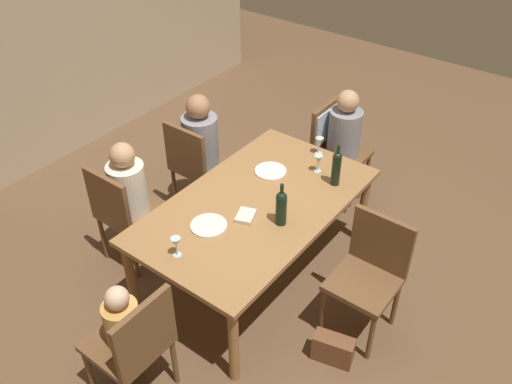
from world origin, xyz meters
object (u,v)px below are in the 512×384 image
Objects in this scene: person_man_guest at (346,139)px; wine_glass_near_right at (176,243)px; chair_near at (371,269)px; wine_glass_near_left at (319,142)px; person_man_bearded at (132,192)px; dinner_plate_guest_left at (209,225)px; wine_bottle_tall_green at (281,207)px; chair_far_right at (195,162)px; person_child_small at (122,330)px; chair_right_end at (331,138)px; chair_left_end at (135,342)px; handbag at (333,349)px; chair_far_left at (123,210)px; wine_bottle_dark_red at (336,167)px; dinner_plate_host at (271,171)px; dining_table at (256,210)px; wine_glass_centre at (318,160)px.

person_man_guest reaches higher than wine_glass_near_right.
person_man_guest is 2.08m from wine_glass_near_right.
chair_near is 1.23m from wine_glass_near_left.
person_man_bearded is at bearing 67.05° from wine_glass_near_right.
wine_bottle_tall_green is at bearing -48.81° from dinner_plate_guest_left.
chair_far_right is 0.98× the size of person_child_small.
wine_bottle_tall_green is 2.26× the size of wine_glass_near_right.
chair_right_end reaches higher than wine_glass_near_left.
chair_near is 0.83× the size of person_man_guest.
wine_bottle_tall_green is at bearing 14.25° from chair_near.
chair_left_end is at bearing 171.29° from wine_bottle_tall_green.
chair_far_right is 1.87m from chair_near.
person_child_small reaches higher than handbag.
chair_far_left is at bearing -90.00° from person_man_bearded.
wine_bottle_dark_red reaches higher than dinner_plate_host.
wine_bottle_tall_green is (-0.08, -0.28, 0.22)m from dining_table.
dining_table is 2.04× the size of chair_far_left.
chair_far_left is 1.30m from chair_left_end.
chair_far_left is at bearing 17.84° from chair_near.
person_man_bearded is (-0.40, 0.93, -0.02)m from dining_table.
wine_bottle_tall_green is (0.43, -1.20, 0.34)m from chair_far_left.
wine_bottle_tall_green is at bearing 14.84° from person_man_bearded.
chair_right_end is at bearing 21.27° from wine_glass_centre.
person_man_guest is 4.29× the size of dinner_plate_guest_left.
person_man_bearded is 3.92× the size of handbag.
chair_far_left is 2.00m from chair_right_end.
chair_left_end is 1.64m from chair_near.
person_man_guest reaches higher than handbag.
dinner_plate_host is at bearing 3.52° from wine_glass_near_right.
chair_right_end is 1.62m from chair_near.
dinner_plate_guest_left is at bearing 174.65° from wine_glass_near_left.
wine_glass_near_right is 0.53× the size of handbag.
chair_far_left is at bearing 96.77° from dinner_plate_guest_left.
wine_glass_centre is at bearing 71.85° from wine_bottle_dark_red.
person_man_bearded reaches higher than wine_glass_near_left.
wine_bottle_dark_red is 0.44m from wine_glass_near_left.
person_man_guest is 3.31× the size of wine_bottle_tall_green.
chair_right_end is 2.73× the size of wine_bottle_tall_green.
dinner_plate_host is (-0.23, 0.30, -0.10)m from wine_glass_centre.
chair_near is 6.17× the size of wine_glass_centre.
chair_right_end is 0.94m from wine_bottle_dark_red.
wine_glass_centre is at bearing -13.67° from dinner_plate_guest_left.
wine_bottle_tall_green reaches higher than chair_near.
dining_table is 1.32m from chair_right_end.
dinner_plate_host and dinner_plate_guest_left have the same top height.
person_man_bearded is 1.57m from wine_glass_near_left.
person_man_bearded is (-0.73, 0.00, 0.11)m from chair_far_right.
wine_glass_near_left is at bearing -1.46° from person_man_guest.
dinner_plate_guest_left is at bearing 0.64° from chair_right_end.
handbag is at bearing -142.81° from wine_glass_near_left.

